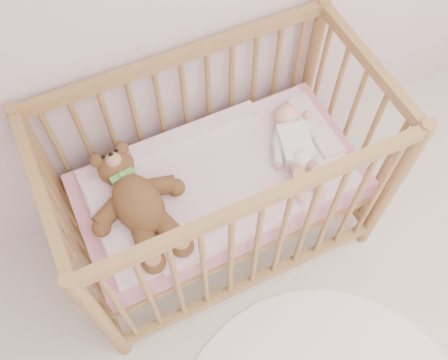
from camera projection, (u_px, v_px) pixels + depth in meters
crib at (219, 185)px, 2.18m from camera, size 1.36×0.76×1.00m
mattress at (219, 186)px, 2.19m from camera, size 1.22×0.62×0.13m
blanket at (219, 178)px, 2.13m from camera, size 1.10×0.58×0.06m
baby at (296, 142)px, 2.13m from camera, size 0.36×0.55×0.12m
teddy_bear at (139, 205)px, 1.97m from camera, size 0.49×0.65×0.17m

